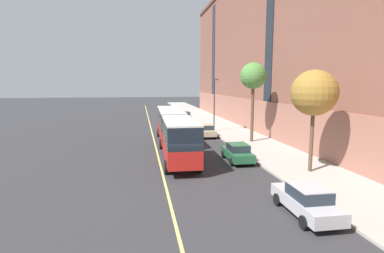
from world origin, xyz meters
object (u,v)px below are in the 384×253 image
(street_tree_mid_block, at_px, (314,93))
(street_tree_far_uptown, at_px, (253,77))
(parked_car_champagne_1, at_px, (206,130))
(parked_car_silver_0, at_px, (306,200))
(parked_car_darkgray_4, at_px, (185,116))
(street_lamp, at_px, (215,99))
(parked_car_green_2, at_px, (237,152))
(city_bus, at_px, (174,129))

(street_tree_mid_block, bearing_deg, street_tree_far_uptown, 90.00)
(parked_car_champagne_1, relative_size, street_tree_far_uptown, 0.53)
(street_tree_mid_block, height_order, street_tree_far_uptown, street_tree_far_uptown)
(street_tree_mid_block, bearing_deg, parked_car_silver_0, -122.54)
(parked_car_silver_0, bearing_deg, parked_car_darkgray_4, 90.08)
(parked_car_darkgray_4, height_order, street_lamp, street_lamp)
(parked_car_darkgray_4, bearing_deg, street_tree_mid_block, -82.83)
(parked_car_green_2, xyz_separation_m, street_tree_far_uptown, (4.21, 7.66, 6.51))
(parked_car_green_2, relative_size, street_lamp, 0.61)
(parked_car_silver_0, distance_m, street_tree_mid_block, 9.30)
(parked_car_silver_0, relative_size, street_tree_far_uptown, 0.52)
(parked_car_silver_0, xyz_separation_m, street_tree_far_uptown, (4.18, 18.34, 6.51))
(parked_car_champagne_1, relative_size, street_lamp, 0.65)
(parked_car_darkgray_4, bearing_deg, parked_car_green_2, -89.94)
(city_bus, relative_size, street_tree_mid_block, 2.58)
(city_bus, xyz_separation_m, parked_car_darkgray_4, (4.80, 24.19, -1.37))
(city_bus, relative_size, parked_car_champagne_1, 4.16)
(city_bus, distance_m, street_lamp, 12.49)
(parked_car_champagne_1, relative_size, parked_car_darkgray_4, 0.98)
(parked_car_silver_0, distance_m, street_lamp, 26.64)
(city_bus, distance_m, parked_car_champagne_1, 8.47)
(parked_car_champagne_1, bearing_deg, parked_car_darkgray_4, 90.06)
(parked_car_silver_0, distance_m, parked_car_champagne_1, 22.90)
(street_lamp, bearing_deg, parked_car_silver_0, -94.11)
(street_tree_mid_block, bearing_deg, city_bus, 133.56)
(parked_car_silver_0, distance_m, parked_car_green_2, 10.68)
(city_bus, distance_m, parked_car_silver_0, 16.83)
(parked_car_champagne_1, distance_m, street_tree_far_uptown, 8.99)
(city_bus, xyz_separation_m, street_lamp, (6.74, 10.26, 2.33))
(street_tree_far_uptown, bearing_deg, parked_car_darkgray_4, 100.95)
(city_bus, relative_size, parked_car_green_2, 4.38)
(city_bus, relative_size, street_tree_far_uptown, 2.19)
(parked_car_darkgray_4, xyz_separation_m, street_tree_mid_block, (4.24, -33.69, 5.09))
(parked_car_champagne_1, height_order, parked_car_green_2, same)
(parked_car_green_2, height_order, street_tree_far_uptown, street_tree_far_uptown)
(parked_car_silver_0, distance_m, parked_car_darkgray_4, 40.24)
(parked_car_champagne_1, bearing_deg, street_tree_far_uptown, -47.18)
(street_tree_mid_block, relative_size, street_lamp, 1.04)
(parked_car_green_2, xyz_separation_m, street_lamp, (1.92, 15.64, 3.70))
(parked_car_darkgray_4, bearing_deg, city_bus, -101.21)
(parked_car_green_2, distance_m, street_tree_far_uptown, 10.90)
(parked_car_darkgray_4, distance_m, street_tree_mid_block, 34.33)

